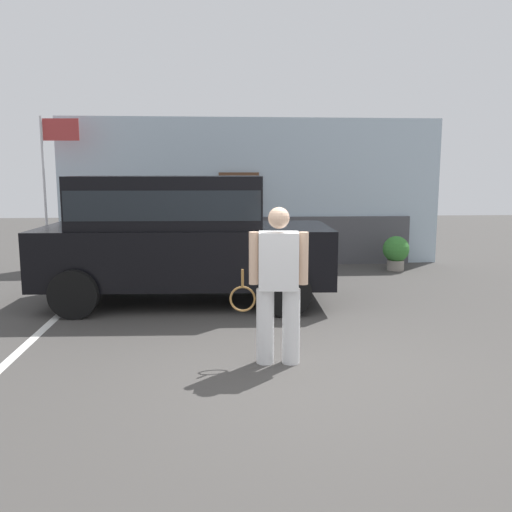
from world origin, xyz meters
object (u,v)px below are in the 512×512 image
object	(u,v)px
flag_pole	(52,166)
potted_plant_by_porch	(396,251)
parked_suv	(180,233)
tennis_player_man	(278,284)

from	to	relation	value
flag_pole	potted_plant_by_porch	bearing A→B (deg)	-3.29
parked_suv	potted_plant_by_porch	xyz separation A→B (m)	(4.46, 2.56, -0.73)
tennis_player_man	potted_plant_by_porch	world-z (taller)	tennis_player_man
parked_suv	potted_plant_by_porch	distance (m)	5.20
parked_suv	tennis_player_man	size ratio (longest dim) A/B	2.68
parked_suv	tennis_player_man	world-z (taller)	parked_suv
potted_plant_by_porch	flag_pole	world-z (taller)	flag_pole
tennis_player_man	flag_pole	size ratio (longest dim) A/B	0.54
tennis_player_man	potted_plant_by_porch	size ratio (longest dim) A/B	2.34
parked_suv	flag_pole	xyz separation A→B (m)	(-2.82, 2.97, 1.10)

